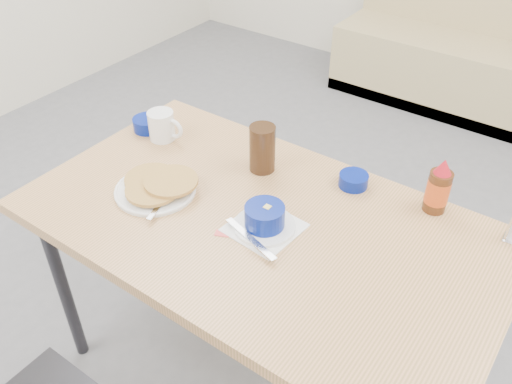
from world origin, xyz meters
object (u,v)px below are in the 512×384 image
Objects in this scene: amber_tumbler at (262,148)px; booth_bench at (488,58)px; dining_table at (260,235)px; syrup_bottle at (438,189)px; pancake_plate at (157,186)px; creamer_bowl at (147,124)px; butter_bowl at (353,180)px; grits_setting at (264,220)px; coffee_mug at (162,125)px.

booth_bench is at bearing 86.50° from amber_tumbler.
booth_bench is at bearing 90.00° from dining_table.
pancake_plate is at bearing -150.41° from syrup_bottle.
creamer_bowl is at bearing 164.42° from dining_table.
creamer_bowl reaches higher than dining_table.
butter_bowl is 0.31m from amber_tumbler.
pancake_plate is 0.37m from grits_setting.
pancake_plate is 2.73× the size of butter_bowl.
booth_bench is 18.46× the size of creamer_bowl.
butter_bowl is at bearing 64.82° from dining_table.
pancake_plate is (-0.34, -2.61, 0.43)m from booth_bench.
syrup_bottle reaches higher than amber_tumbler.
amber_tumbler reaches higher than coffee_mug.
butter_bowl is (0.14, -2.23, 0.43)m from booth_bench.
grits_setting is at bearing -53.74° from amber_tumbler.
syrup_bottle reaches higher than grits_setting.
booth_bench is 2.48m from creamer_bowl.
amber_tumbler reaches higher than butter_bowl.
coffee_mug is 0.69m from butter_bowl.
booth_bench is 2.47m from coffee_mug.
butter_bowl is (0.68, 0.14, -0.03)m from coffee_mug.
coffee_mug is 0.60m from grits_setting.
syrup_bottle is (0.39, 0.34, 0.14)m from dining_table.
syrup_bottle reaches higher than dining_table.
syrup_bottle is (0.25, 0.03, 0.06)m from butter_bowl.
butter_bowl is at bearing 71.44° from grits_setting.
coffee_mug is 1.46× the size of butter_bowl.
butter_bowl is at bearing -172.02° from syrup_bottle.
butter_bowl is (0.48, 0.38, 0.00)m from pancake_plate.
coffee_mug is (-0.53, -2.37, 0.46)m from booth_bench.
dining_table is 15.19× the size of butter_bowl.
amber_tumbler is at bearing 55.86° from pancake_plate.
dining_table is at bearing -56.39° from amber_tumbler.
syrup_bottle is at bearing 13.29° from amber_tumbler.
pancake_plate is at bearing -50.50° from coffee_mug.
pancake_plate is 0.61m from butter_bowl.
syrup_bottle is (0.73, 0.41, 0.06)m from pancake_plate.
coffee_mug is 0.10m from creamer_bowl.
syrup_bottle is (0.53, 0.13, -0.00)m from amber_tumbler.
grits_setting is 2.32× the size of butter_bowl.
pancake_plate is 1.18× the size of grits_setting.
dining_table is 0.57m from coffee_mug.
booth_bench is at bearing 82.63° from pancake_plate.
amber_tumbler is at bearing 4.73° from creamer_bowl.
coffee_mug is 0.94m from syrup_bottle.
booth_bench is 2.27m from butter_bowl.
booth_bench is 2.28m from syrup_bottle.
pancake_plate is 1.87× the size of coffee_mug.
booth_bench is 1.36× the size of dining_table.
coffee_mug is 0.40m from amber_tumbler.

